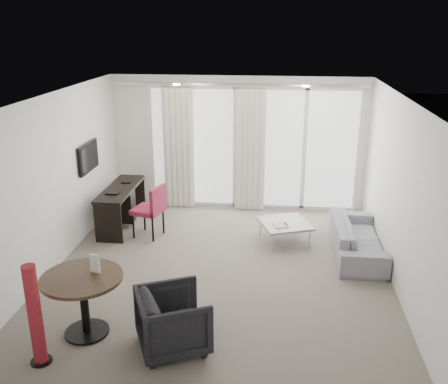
# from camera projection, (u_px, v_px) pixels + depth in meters

# --- Properties ---
(floor) EXTENTS (5.00, 6.00, 0.00)m
(floor) POSITION_uv_depth(u_px,v_px,m) (219.00, 275.00, 7.41)
(floor) COLOR #696156
(floor) RESTS_ON ground
(ceiling) EXTENTS (5.00, 6.00, 0.00)m
(ceiling) POSITION_uv_depth(u_px,v_px,m) (219.00, 99.00, 6.56)
(ceiling) COLOR white
(ceiling) RESTS_ON ground
(wall_left) EXTENTS (0.00, 6.00, 2.60)m
(wall_left) POSITION_uv_depth(u_px,v_px,m) (49.00, 186.00, 7.26)
(wall_left) COLOR silver
(wall_left) RESTS_ON ground
(wall_right) EXTENTS (0.00, 6.00, 2.60)m
(wall_right) POSITION_uv_depth(u_px,v_px,m) (403.00, 199.00, 6.72)
(wall_right) COLOR silver
(wall_right) RESTS_ON ground
(wall_front) EXTENTS (5.00, 0.00, 2.60)m
(wall_front) POSITION_uv_depth(u_px,v_px,m) (175.00, 309.00, 4.17)
(wall_front) COLOR silver
(wall_front) RESTS_ON ground
(window_panel) EXTENTS (4.00, 0.02, 2.38)m
(window_panel) POSITION_uv_depth(u_px,v_px,m) (253.00, 148.00, 9.79)
(window_panel) COLOR white
(window_panel) RESTS_ON ground
(window_frame) EXTENTS (4.10, 0.06, 2.44)m
(window_frame) POSITION_uv_depth(u_px,v_px,m) (253.00, 149.00, 9.78)
(window_frame) COLOR white
(window_frame) RESTS_ON ground
(curtain_left) EXTENTS (0.60, 0.20, 2.38)m
(curtain_left) POSITION_uv_depth(u_px,v_px,m) (179.00, 148.00, 9.79)
(curtain_left) COLOR beige
(curtain_left) RESTS_ON ground
(curtain_right) EXTENTS (0.60, 0.20, 2.38)m
(curtain_right) POSITION_uv_depth(u_px,v_px,m) (250.00, 150.00, 9.64)
(curtain_right) COLOR beige
(curtain_right) RESTS_ON ground
(curtain_track) EXTENTS (4.80, 0.04, 0.04)m
(curtain_track) POSITION_uv_depth(u_px,v_px,m) (238.00, 85.00, 9.26)
(curtain_track) COLOR #B2B2B7
(curtain_track) RESTS_ON ceiling
(downlight_a) EXTENTS (0.12, 0.12, 0.02)m
(downlight_a) POSITION_uv_depth(u_px,v_px,m) (176.00, 84.00, 8.17)
(downlight_a) COLOR #FFE0B2
(downlight_a) RESTS_ON ceiling
(downlight_b) EXTENTS (0.12, 0.12, 0.02)m
(downlight_b) POSITION_uv_depth(u_px,v_px,m) (306.00, 86.00, 7.94)
(downlight_b) COLOR #FFE0B2
(downlight_b) RESTS_ON ceiling
(desk) EXTENTS (0.49, 1.58, 0.74)m
(desk) POSITION_uv_depth(u_px,v_px,m) (122.00, 207.00, 9.06)
(desk) COLOR black
(desk) RESTS_ON floor
(tv) EXTENTS (0.05, 0.80, 0.50)m
(tv) POSITION_uv_depth(u_px,v_px,m) (88.00, 157.00, 8.60)
(tv) COLOR black
(tv) RESTS_ON wall_left
(desk_chair) EXTENTS (0.61, 0.59, 0.93)m
(desk_chair) POSITION_uv_depth(u_px,v_px,m) (148.00, 211.00, 8.62)
(desk_chair) COLOR maroon
(desk_chair) RESTS_ON floor
(round_table) EXTENTS (1.11, 1.11, 0.77)m
(round_table) POSITION_uv_depth(u_px,v_px,m) (84.00, 305.00, 5.92)
(round_table) COLOR #382719
(round_table) RESTS_ON floor
(menu_card) EXTENTS (0.13, 0.06, 0.23)m
(menu_card) POSITION_uv_depth(u_px,v_px,m) (96.00, 276.00, 5.90)
(menu_card) COLOR white
(menu_card) RESTS_ON round_table
(red_lamp) EXTENTS (0.24, 0.24, 1.19)m
(red_lamp) POSITION_uv_depth(u_px,v_px,m) (35.00, 315.00, 5.33)
(red_lamp) COLOR maroon
(red_lamp) RESTS_ON floor
(tub_armchair) EXTENTS (1.02, 1.01, 0.71)m
(tub_armchair) POSITION_uv_depth(u_px,v_px,m) (173.00, 320.00, 5.67)
(tub_armchair) COLOR black
(tub_armchair) RESTS_ON floor
(coffee_table) EXTENTS (1.01, 1.01, 0.35)m
(coffee_table) POSITION_uv_depth(u_px,v_px,m) (284.00, 232.00, 8.48)
(coffee_table) COLOR gray
(coffee_table) RESTS_ON floor
(remote) EXTENTS (0.08, 0.16, 0.02)m
(remote) POSITION_uv_depth(u_px,v_px,m) (286.00, 225.00, 8.31)
(remote) COLOR black
(remote) RESTS_ON coffee_table
(magazine) EXTENTS (0.28, 0.31, 0.02)m
(magazine) POSITION_uv_depth(u_px,v_px,m) (280.00, 225.00, 8.30)
(magazine) COLOR gray
(magazine) RESTS_ON coffee_table
(sofa) EXTENTS (0.73, 1.86, 0.54)m
(sofa) POSITION_uv_depth(u_px,v_px,m) (357.00, 238.00, 8.03)
(sofa) COLOR gray
(sofa) RESTS_ON floor
(terrace_slab) EXTENTS (5.60, 3.00, 0.12)m
(terrace_slab) POSITION_uv_depth(u_px,v_px,m) (256.00, 185.00, 11.63)
(terrace_slab) COLOR #4D4D50
(terrace_slab) RESTS_ON ground
(rattan_chair_a) EXTENTS (0.76, 0.76, 0.90)m
(rattan_chair_a) POSITION_uv_depth(u_px,v_px,m) (291.00, 164.00, 11.50)
(rattan_chair_a) COLOR #533824
(rattan_chair_a) RESTS_ON terrace_slab
(rattan_chair_b) EXTENTS (0.58, 0.58, 0.74)m
(rattan_chair_b) POSITION_uv_depth(u_px,v_px,m) (306.00, 165.00, 11.73)
(rattan_chair_b) COLOR #533824
(rattan_chair_b) RESTS_ON terrace_slab
(rattan_table) EXTENTS (0.61, 0.61, 0.53)m
(rattan_table) POSITION_uv_depth(u_px,v_px,m) (283.00, 174.00, 11.40)
(rattan_table) COLOR #533824
(rattan_table) RESTS_ON terrace_slab
(balustrade) EXTENTS (5.50, 0.06, 1.05)m
(balustrade) POSITION_uv_depth(u_px,v_px,m) (259.00, 147.00, 12.81)
(balustrade) COLOR #B2B2B7
(balustrade) RESTS_ON terrace_slab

